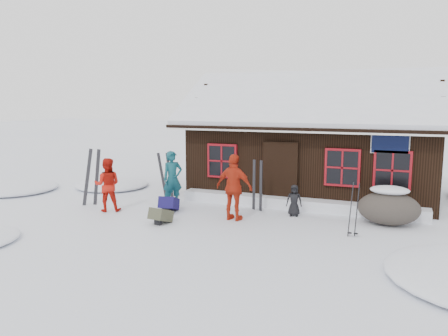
{
  "coord_description": "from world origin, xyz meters",
  "views": [
    {
      "loc": [
        4.44,
        -10.85,
        3.29
      ],
      "look_at": [
        -0.57,
        1.31,
        1.3
      ],
      "focal_mm": 35.0,
      "sensor_mm": 36.0,
      "label": 1
    }
  ],
  "objects_px": {
    "skier_orange_right": "(234,187)",
    "ski_pair_left": "(92,178)",
    "backpack_olive": "(161,218)",
    "ski_poles": "(354,210)",
    "backpack_blue": "(169,206)",
    "skier_teal": "(173,179)",
    "skier_crouched": "(294,200)",
    "boulder": "(389,207)",
    "skier_orange_left": "(107,185)"
  },
  "relations": [
    {
      "from": "skier_orange_right",
      "to": "ski_pair_left",
      "type": "distance_m",
      "value": 4.86
    },
    {
      "from": "ski_pair_left",
      "to": "backpack_olive",
      "type": "height_order",
      "value": "ski_pair_left"
    },
    {
      "from": "ski_poles",
      "to": "backpack_blue",
      "type": "relative_size",
      "value": 2.2
    },
    {
      "from": "skier_teal",
      "to": "backpack_olive",
      "type": "bearing_deg",
      "value": -121.12
    },
    {
      "from": "skier_orange_right",
      "to": "skier_crouched",
      "type": "distance_m",
      "value": 1.87
    },
    {
      "from": "skier_orange_right",
      "to": "ski_poles",
      "type": "relative_size",
      "value": 1.34
    },
    {
      "from": "ski_pair_left",
      "to": "backpack_olive",
      "type": "distance_m",
      "value": 3.39
    },
    {
      "from": "ski_poles",
      "to": "skier_orange_right",
      "type": "bearing_deg",
      "value": 174.9
    },
    {
      "from": "ski_poles",
      "to": "backpack_blue",
      "type": "height_order",
      "value": "ski_poles"
    },
    {
      "from": "skier_teal",
      "to": "skier_orange_right",
      "type": "xyz_separation_m",
      "value": [
        2.41,
        -0.81,
        0.05
      ]
    },
    {
      "from": "skier_teal",
      "to": "boulder",
      "type": "height_order",
      "value": "skier_teal"
    },
    {
      "from": "ski_pair_left",
      "to": "skier_orange_right",
      "type": "bearing_deg",
      "value": -17.29
    },
    {
      "from": "boulder",
      "to": "backpack_blue",
      "type": "height_order",
      "value": "boulder"
    },
    {
      "from": "skier_teal",
      "to": "ski_poles",
      "type": "xyz_separation_m",
      "value": [
        5.66,
        -1.11,
        -0.23
      ]
    },
    {
      "from": "skier_orange_right",
      "to": "backpack_blue",
      "type": "distance_m",
      "value": 2.3
    },
    {
      "from": "skier_teal",
      "to": "skier_orange_left",
      "type": "xyz_separation_m",
      "value": [
        -1.52,
        -1.31,
        -0.07
      ]
    },
    {
      "from": "skier_orange_left",
      "to": "skier_orange_right",
      "type": "height_order",
      "value": "skier_orange_right"
    },
    {
      "from": "ski_pair_left",
      "to": "ski_poles",
      "type": "distance_m",
      "value": 8.13
    },
    {
      "from": "skier_orange_left",
      "to": "ski_pair_left",
      "type": "bearing_deg",
      "value": -53.45
    },
    {
      "from": "ski_pair_left",
      "to": "skier_teal",
      "type": "bearing_deg",
      "value": 1.37
    },
    {
      "from": "skier_orange_right",
      "to": "boulder",
      "type": "distance_m",
      "value": 4.22
    },
    {
      "from": "skier_crouched",
      "to": "boulder",
      "type": "bearing_deg",
      "value": -8.45
    },
    {
      "from": "skier_orange_right",
      "to": "backpack_olive",
      "type": "distance_m",
      "value": 2.18
    },
    {
      "from": "boulder",
      "to": "backpack_olive",
      "type": "bearing_deg",
      "value": -158.56
    },
    {
      "from": "skier_orange_right",
      "to": "ski_pair_left",
      "type": "xyz_separation_m",
      "value": [
        -4.86,
        -0.03,
        -0.04
      ]
    },
    {
      "from": "backpack_olive",
      "to": "boulder",
      "type": "bearing_deg",
      "value": 28.21
    },
    {
      "from": "skier_orange_right",
      "to": "backpack_olive",
      "type": "height_order",
      "value": "skier_orange_right"
    },
    {
      "from": "ski_pair_left",
      "to": "backpack_blue",
      "type": "bearing_deg",
      "value": -14.01
    },
    {
      "from": "skier_crouched",
      "to": "ski_poles",
      "type": "relative_size",
      "value": 0.66
    },
    {
      "from": "skier_teal",
      "to": "skier_orange_left",
      "type": "distance_m",
      "value": 2.01
    },
    {
      "from": "ski_pair_left",
      "to": "backpack_olive",
      "type": "bearing_deg",
      "value": -36.22
    },
    {
      "from": "skier_orange_right",
      "to": "ski_poles",
      "type": "xyz_separation_m",
      "value": [
        3.26,
        -0.29,
        -0.28
      ]
    },
    {
      "from": "skier_orange_right",
      "to": "backpack_blue",
      "type": "relative_size",
      "value": 2.96
    },
    {
      "from": "backpack_olive",
      "to": "skier_orange_right",
      "type": "bearing_deg",
      "value": 38.87
    },
    {
      "from": "skier_orange_right",
      "to": "skier_crouched",
      "type": "height_order",
      "value": "skier_orange_right"
    },
    {
      "from": "skier_crouched",
      "to": "boulder",
      "type": "relative_size",
      "value": 0.57
    },
    {
      "from": "boulder",
      "to": "backpack_olive",
      "type": "distance_m",
      "value": 6.19
    },
    {
      "from": "skier_orange_left",
      "to": "skier_crouched",
      "type": "bearing_deg",
      "value": 169.21
    },
    {
      "from": "boulder",
      "to": "skier_orange_right",
      "type": "bearing_deg",
      "value": -163.74
    },
    {
      "from": "backpack_blue",
      "to": "skier_teal",
      "type": "bearing_deg",
      "value": 98.56
    },
    {
      "from": "backpack_blue",
      "to": "skier_orange_left",
      "type": "bearing_deg",
      "value": -170.84
    },
    {
      "from": "skier_teal",
      "to": "ski_poles",
      "type": "height_order",
      "value": "skier_teal"
    },
    {
      "from": "skier_crouched",
      "to": "backpack_olive",
      "type": "relative_size",
      "value": 1.58
    },
    {
      "from": "skier_teal",
      "to": "skier_orange_right",
      "type": "bearing_deg",
      "value": -69.46
    },
    {
      "from": "skier_orange_left",
      "to": "skier_orange_right",
      "type": "bearing_deg",
      "value": 159.94
    },
    {
      "from": "skier_crouched",
      "to": "boulder",
      "type": "distance_m",
      "value": 2.58
    },
    {
      "from": "skier_orange_left",
      "to": "ski_pair_left",
      "type": "distance_m",
      "value": 1.05
    },
    {
      "from": "skier_teal",
      "to": "ski_poles",
      "type": "bearing_deg",
      "value": -61.81
    },
    {
      "from": "skier_crouched",
      "to": "backpack_blue",
      "type": "bearing_deg",
      "value": -175.47
    },
    {
      "from": "ski_pair_left",
      "to": "ski_poles",
      "type": "height_order",
      "value": "ski_pair_left"
    }
  ]
}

